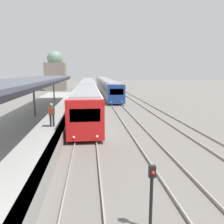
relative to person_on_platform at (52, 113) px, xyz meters
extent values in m
cube|color=#4C515B|center=(-2.06, 3.79, 2.18)|extent=(4.00, 26.47, 0.20)
cube|color=black|center=(-0.10, 3.79, 1.96)|extent=(0.08, 26.47, 0.24)
cylinder|color=#47474C|center=(-2.06, 3.79, 0.55)|extent=(0.16, 0.16, 3.07)
cylinder|color=#47474C|center=(-2.06, 14.38, 0.55)|extent=(0.16, 0.16, 3.07)
cylinder|color=#2D2D33|center=(-0.10, 0.04, -0.56)|extent=(0.14, 0.14, 0.85)
cylinder|color=#2D2D33|center=(0.10, 0.04, -0.56)|extent=(0.14, 0.14, 0.85)
cube|color=#2D6638|center=(0.00, 0.04, 0.16)|extent=(0.40, 0.22, 0.60)
sphere|color=tan|center=(0.00, 0.04, 0.57)|extent=(0.22, 0.22, 0.22)
cube|color=#B22828|center=(0.00, -0.16, 0.18)|extent=(0.30, 0.18, 0.40)
cube|color=red|center=(2.35, -1.09, -0.32)|extent=(2.53, 0.70, 2.71)
cube|color=black|center=(2.35, -1.42, 0.06)|extent=(1.98, 0.04, 0.87)
sphere|color=#EFEACC|center=(1.59, -1.43, -1.37)|extent=(0.16, 0.16, 0.16)
sphere|color=#EFEACC|center=(3.11, -1.43, -1.37)|extent=(0.16, 0.16, 0.16)
cube|color=silver|center=(2.35, 7.14, -0.32)|extent=(2.53, 15.76, 2.71)
cube|color=gray|center=(2.35, 7.14, 1.10)|extent=(2.23, 15.44, 0.12)
cube|color=black|center=(2.35, 7.14, -0.02)|extent=(2.55, 14.50, 0.70)
cylinder|color=black|center=(1.27, 2.02, -1.59)|extent=(0.12, 0.70, 0.70)
cylinder|color=black|center=(3.42, 2.02, -1.59)|extent=(0.12, 0.70, 0.70)
cylinder|color=black|center=(1.27, 12.26, -1.59)|extent=(0.12, 0.70, 0.70)
cylinder|color=black|center=(3.42, 12.26, -1.59)|extent=(0.12, 0.70, 0.70)
cube|color=silver|center=(2.35, 23.24, -0.32)|extent=(2.53, 15.76, 2.71)
cube|color=gray|center=(2.35, 23.24, 1.10)|extent=(2.23, 15.44, 0.12)
cube|color=black|center=(2.35, 23.24, -0.02)|extent=(2.55, 14.50, 0.70)
cylinder|color=black|center=(1.27, 18.12, -1.59)|extent=(0.12, 0.70, 0.70)
cylinder|color=black|center=(3.42, 18.12, -1.59)|extent=(0.12, 0.70, 0.70)
cylinder|color=black|center=(1.27, 28.36, -1.59)|extent=(0.12, 0.70, 0.70)
cylinder|color=black|center=(3.42, 28.36, -1.59)|extent=(0.12, 0.70, 0.70)
cube|color=silver|center=(2.35, 39.35, -0.32)|extent=(2.53, 15.76, 2.71)
cube|color=gray|center=(2.35, 39.35, 1.10)|extent=(2.23, 15.44, 0.12)
cube|color=black|center=(2.35, 39.35, -0.02)|extent=(2.55, 14.50, 0.70)
cylinder|color=black|center=(1.27, 34.23, -1.59)|extent=(0.12, 0.70, 0.70)
cylinder|color=black|center=(3.42, 34.23, -1.59)|extent=(0.12, 0.70, 0.70)
cylinder|color=black|center=(1.27, 44.47, -1.59)|extent=(0.12, 0.70, 0.70)
cylinder|color=black|center=(3.42, 44.47, -1.59)|extent=(0.12, 0.70, 0.70)
cube|color=navy|center=(6.46, 15.40, -0.32)|extent=(2.49, 0.70, 2.71)
cube|color=black|center=(6.46, 15.07, 0.06)|extent=(1.94, 0.04, 0.87)
sphere|color=#EFEACC|center=(5.71, 15.06, -1.37)|extent=(0.16, 0.16, 0.16)
sphere|color=#EFEACC|center=(7.20, 15.06, -1.37)|extent=(0.16, 0.16, 0.16)
cube|color=#A8ADB7|center=(6.46, 23.39, -0.32)|extent=(2.49, 15.28, 2.71)
cube|color=gray|center=(6.46, 23.39, 1.09)|extent=(2.19, 14.97, 0.12)
cube|color=black|center=(6.46, 23.39, -0.02)|extent=(2.51, 14.06, 0.70)
cylinder|color=black|center=(5.40, 18.43, -1.59)|extent=(0.12, 0.70, 0.70)
cylinder|color=black|center=(7.51, 18.43, -1.59)|extent=(0.12, 0.70, 0.70)
cylinder|color=black|center=(5.40, 28.36, -1.59)|extent=(0.12, 0.70, 0.70)
cylinder|color=black|center=(7.51, 28.36, -1.59)|extent=(0.12, 0.70, 0.70)
cube|color=#A8ADB7|center=(6.46, 39.02, -0.32)|extent=(2.49, 15.28, 2.71)
cube|color=gray|center=(6.46, 39.02, 1.09)|extent=(2.19, 14.97, 0.12)
cube|color=black|center=(6.46, 39.02, -0.02)|extent=(2.51, 14.06, 0.70)
cylinder|color=black|center=(5.40, 34.06, -1.59)|extent=(0.12, 0.70, 0.70)
cylinder|color=black|center=(7.51, 34.06, -1.59)|extent=(0.12, 0.70, 0.70)
cylinder|color=black|center=(5.40, 43.99, -1.59)|extent=(0.12, 0.70, 0.70)
cylinder|color=black|center=(7.51, 43.99, -1.59)|extent=(0.12, 0.70, 0.70)
cube|color=#A8ADB7|center=(6.46, 54.66, -0.32)|extent=(2.49, 15.28, 2.71)
cube|color=gray|center=(6.46, 54.66, 1.09)|extent=(2.19, 14.97, 0.12)
cube|color=black|center=(6.46, 54.66, -0.02)|extent=(2.51, 14.06, 0.70)
cylinder|color=black|center=(5.40, 49.69, -1.59)|extent=(0.12, 0.70, 0.70)
cylinder|color=black|center=(7.51, 49.69, -1.59)|extent=(0.12, 0.70, 0.70)
cylinder|color=black|center=(5.40, 59.62, -1.59)|extent=(0.12, 0.70, 0.70)
cylinder|color=black|center=(7.51, 59.62, -1.59)|extent=(0.12, 0.70, 0.70)
cylinder|color=black|center=(4.44, -9.49, -1.09)|extent=(0.10, 0.10, 1.71)
cube|color=black|center=(4.44, -9.49, -0.05)|extent=(0.20, 0.14, 0.36)
sphere|color=red|center=(4.44, -9.58, -0.05)|extent=(0.11, 0.11, 0.11)
cube|color=slate|center=(-5.99, 43.31, 1.57)|extent=(5.06, 5.06, 7.04)
sphere|color=slate|center=(-5.99, 43.31, 6.16)|extent=(3.89, 3.89, 3.89)
camera|label=1|loc=(2.66, -15.30, 2.83)|focal=35.00mm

